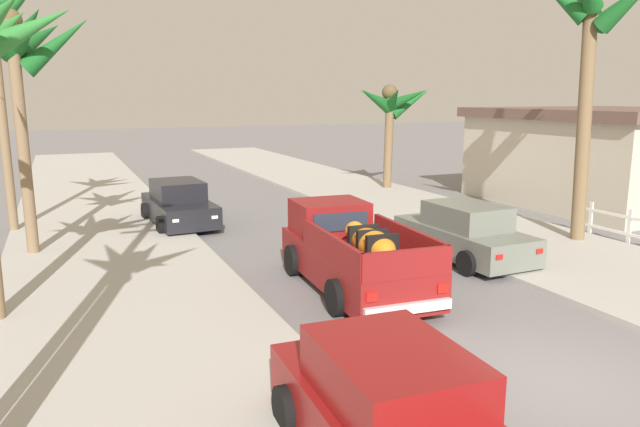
{
  "coord_description": "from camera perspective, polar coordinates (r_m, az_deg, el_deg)",
  "views": [
    {
      "loc": [
        -6.71,
        -6.23,
        4.35
      ],
      "look_at": [
        -0.3,
        8.34,
        1.2
      ],
      "focal_mm": 33.22,
      "sensor_mm": 36.0,
      "label": 1
    }
  ],
  "objects": [
    {
      "name": "car_right_near",
      "position": [
        7.29,
        7.15,
        -18.87
      ],
      "size": [
        2.17,
        4.32,
        1.54
      ],
      "color": "maroon",
      "rests_on": "ground"
    },
    {
      "name": "ground_plane",
      "position": [
        10.13,
        21.8,
        -15.09
      ],
      "size": [
        160.0,
        160.0,
        0.0
      ],
      "primitive_type": "plane",
      "color": "slate"
    },
    {
      "name": "car_left_near",
      "position": [
        20.83,
        -13.44,
        0.83
      ],
      "size": [
        2.19,
        4.33,
        1.54
      ],
      "color": "black",
      "rests_on": "ground"
    },
    {
      "name": "roadside_house",
      "position": [
        27.46,
        26.42,
        5.05
      ],
      "size": [
        9.15,
        9.13,
        3.88
      ],
      "color": "beige",
      "rests_on": "ground"
    },
    {
      "name": "sidewalk_right",
      "position": [
        22.46,
        10.32,
        0.0
      ],
      "size": [
        5.38,
        60.0,
        0.12
      ],
      "primitive_type": "cube",
      "color": "#B2AFA8",
      "rests_on": "ground"
    },
    {
      "name": "palm_tree_right_fore",
      "position": [
        17.53,
        -27.36,
        13.93
      ],
      "size": [
        3.8,
        3.81,
        6.62
      ],
      "color": "#846B4C",
      "rests_on": "ground"
    },
    {
      "name": "sidewalk_left",
      "position": [
        18.75,
        -20.0,
        -2.72
      ],
      "size": [
        5.38,
        60.0,
        0.12
      ],
      "primitive_type": "cube",
      "color": "#B2AFA8",
      "rests_on": "ground"
    },
    {
      "name": "palm_tree_left_back",
      "position": [
        27.77,
        6.76,
        10.37
      ],
      "size": [
        4.19,
        3.66,
        4.91
      ],
      "color": "brown",
      "rests_on": "ground"
    },
    {
      "name": "palm_tree_right_mid",
      "position": [
        19.34,
        25.02,
        15.84
      ],
      "size": [
        3.55,
        4.07,
        7.94
      ],
      "color": "brown",
      "rests_on": "ground"
    },
    {
      "name": "pickup_truck",
      "position": [
        13.65,
        3.05,
        -3.84
      ],
      "size": [
        2.46,
        5.32,
        1.8
      ],
      "color": "maroon",
      "rests_on": "ground"
    },
    {
      "name": "car_left_mid",
      "position": [
        16.48,
        13.7,
        -1.88
      ],
      "size": [
        2.12,
        4.3,
        1.54
      ],
      "color": "slate",
      "rests_on": "ground"
    },
    {
      "name": "curb_right",
      "position": [
        21.78,
        7.5,
        -0.29
      ],
      "size": [
        0.16,
        60.0,
        0.1
      ],
      "primitive_type": "cube",
      "color": "silver",
      "rests_on": "ground"
    },
    {
      "name": "curb_left",
      "position": [
        18.87,
        -16.09,
        -2.42
      ],
      "size": [
        0.16,
        60.0,
        0.1
      ],
      "primitive_type": "cube",
      "color": "silver",
      "rests_on": "ground"
    }
  ]
}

